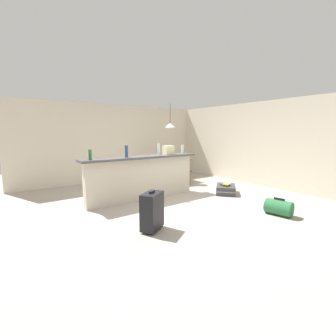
% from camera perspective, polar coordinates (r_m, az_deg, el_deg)
% --- Properties ---
extents(ground_plane, '(13.00, 13.00, 0.05)m').
position_cam_1_polar(ground_plane, '(5.80, 1.12, -7.68)').
color(ground_plane, '#ADA393').
extents(wall_back, '(6.60, 0.10, 2.50)m').
position_cam_1_polar(wall_back, '(8.21, -11.95, 5.95)').
color(wall_back, beige).
rests_on(wall_back, ground_plane).
extents(wall_right, '(0.10, 6.00, 2.50)m').
position_cam_1_polar(wall_right, '(7.99, 17.53, 5.68)').
color(wall_right, beige).
rests_on(wall_right, ground_plane).
extents(partition_half_wall, '(2.80, 0.20, 0.99)m').
position_cam_1_polar(partition_half_wall, '(5.71, -6.03, -2.61)').
color(partition_half_wall, beige).
rests_on(partition_half_wall, ground_plane).
extents(bar_countertop, '(2.96, 0.40, 0.05)m').
position_cam_1_polar(bar_countertop, '(5.63, -6.11, 2.59)').
color(bar_countertop, '#4C4C51').
rests_on(bar_countertop, partition_half_wall).
extents(bottle_green, '(0.06, 0.06, 0.21)m').
position_cam_1_polar(bottle_green, '(5.07, -18.27, 3.04)').
color(bottle_green, '#2D6B38').
rests_on(bottle_green, bar_countertop).
extents(bottle_blue, '(0.07, 0.07, 0.27)m').
position_cam_1_polar(bottle_blue, '(5.39, -9.98, 3.96)').
color(bottle_blue, '#284C89').
rests_on(bottle_blue, bar_countertop).
extents(bottle_clear, '(0.06, 0.06, 0.30)m').
position_cam_1_polar(bottle_clear, '(5.74, -2.27, 4.50)').
color(bottle_clear, silver).
rests_on(bottle_clear, bar_countertop).
extents(bottle_white, '(0.07, 0.07, 0.22)m').
position_cam_1_polar(bottle_white, '(6.40, 3.52, 4.56)').
color(bottle_white, silver).
rests_on(bottle_white, bar_countertop).
extents(grocery_bag, '(0.26, 0.18, 0.22)m').
position_cam_1_polar(grocery_bag, '(6.09, 0.11, 4.36)').
color(grocery_bag, beige).
rests_on(grocery_bag, bar_countertop).
extents(dining_table, '(1.10, 0.80, 0.74)m').
position_cam_1_polar(dining_table, '(7.75, 0.82, 1.51)').
color(dining_table, brown).
rests_on(dining_table, ground_plane).
extents(dining_chair_near_partition, '(0.48, 0.48, 0.93)m').
position_cam_1_polar(dining_chair_near_partition, '(7.38, 3.29, 0.12)').
color(dining_chair_near_partition, '#4C331E').
rests_on(dining_chair_near_partition, ground_plane).
extents(pendant_lamp, '(0.34, 0.34, 0.79)m').
position_cam_1_polar(pendant_lamp, '(7.69, 0.52, 10.26)').
color(pendant_lamp, black).
extents(suitcase_flat_charcoal, '(0.85, 0.82, 0.22)m').
position_cam_1_polar(suitcase_flat_charcoal, '(6.46, 13.75, -4.99)').
color(suitcase_flat_charcoal, '#38383D').
rests_on(suitcase_flat_charcoal, ground_plane).
extents(suitcase_upright_black, '(0.50, 0.44, 0.67)m').
position_cam_1_polar(suitcase_upright_black, '(3.93, -3.85, -10.25)').
color(suitcase_upright_black, black).
rests_on(suitcase_upright_black, ground_plane).
extents(duffel_bag_green, '(0.37, 0.52, 0.34)m').
position_cam_1_polar(duffel_bag_green, '(5.14, 25.13, -8.61)').
color(duffel_bag_green, '#286B3D').
rests_on(duffel_bag_green, ground_plane).
extents(book_stack, '(0.27, 0.26, 0.05)m').
position_cam_1_polar(book_stack, '(6.39, 13.77, -3.88)').
color(book_stack, black).
rests_on(book_stack, suitcase_flat_charcoal).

